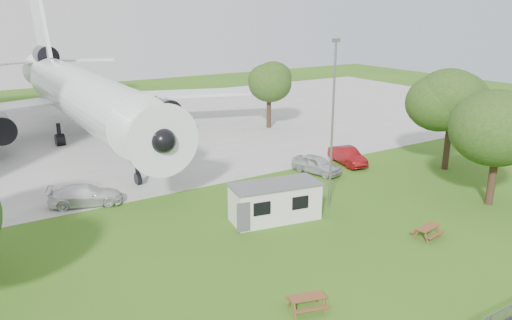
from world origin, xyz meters
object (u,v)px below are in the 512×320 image
picnic_west (307,310)px  picnic_east (427,238)px  site_cabin (275,201)px  airliner (80,93)px

picnic_west → picnic_east: 11.67m
picnic_east → site_cabin: bearing=121.7°
airliner → picnic_west: airliner is taller
airliner → picnic_west: bearing=-89.0°
airliner → site_cabin: 30.17m
site_cabin → picnic_east: 10.17m
picnic_east → airliner: bearing=99.1°
site_cabin → picnic_west: site_cabin is taller
site_cabin → picnic_west: (-4.88, -9.87, -1.31)m
airliner → picnic_east: 39.32m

